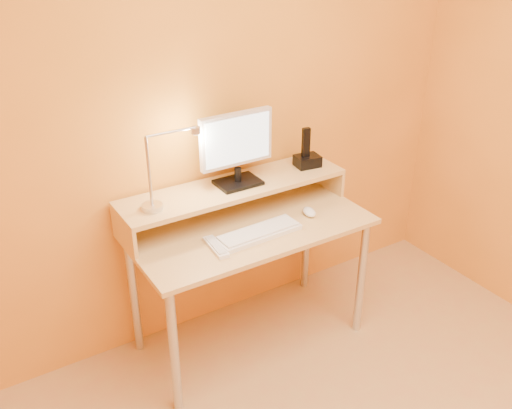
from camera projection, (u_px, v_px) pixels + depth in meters
wall_back at (216, 105)px, 2.78m from camera, size 3.00×0.04×2.50m
desk_leg_fl at (174, 353)px, 2.50m from camera, size 0.04×0.04×0.69m
desk_leg_fr at (361, 278)px, 3.02m from camera, size 0.04×0.04×0.69m
desk_leg_bl at (134, 295)px, 2.88m from camera, size 0.04×0.04×0.69m
desk_leg_br at (306, 238)px, 3.40m from camera, size 0.04×0.04×0.69m
desk_lower at (250, 227)px, 2.79m from camera, size 1.20×0.60×0.02m
shelf_riser_left at (124, 232)px, 2.59m from camera, size 0.02×0.30×0.14m
shelf_riser_right at (326, 176)px, 3.14m from camera, size 0.02×0.30×0.14m
desk_shelf at (234, 187)px, 2.83m from camera, size 1.20×0.30×0.02m
monitor_foot at (238, 182)px, 2.83m from camera, size 0.22×0.16×0.02m
monitor_neck at (238, 174)px, 2.81m from camera, size 0.04×0.04×0.07m
monitor_panel at (236, 139)px, 2.73m from camera, size 0.39×0.04×0.27m
monitor_back at (234, 138)px, 2.75m from camera, size 0.35×0.02×0.23m
monitor_screen at (238, 140)px, 2.71m from camera, size 0.36×0.01×0.23m
lamp_base at (152, 207)px, 2.58m from camera, size 0.10×0.10×0.02m
lamp_post at (149, 172)px, 2.50m from camera, size 0.01×0.01×0.33m
lamp_arm at (171, 132)px, 2.48m from camera, size 0.24×0.01×0.01m
lamp_head at (196, 130)px, 2.54m from camera, size 0.04×0.04×0.03m
lamp_bulb at (196, 134)px, 2.55m from camera, size 0.03×0.03×0.00m
phone_dock at (307, 161)px, 3.02m from camera, size 0.14×0.12×0.06m
phone_handset at (306, 142)px, 2.96m from camera, size 0.04×0.03×0.16m
phone_led at (320, 162)px, 3.00m from camera, size 0.01×0.00×0.04m
keyboard at (259, 233)px, 2.68m from camera, size 0.43×0.15×0.02m
mouse at (309, 212)px, 2.87m from camera, size 0.08×0.11×0.03m
remote_control at (216, 247)px, 2.58m from camera, size 0.07×0.20×0.02m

